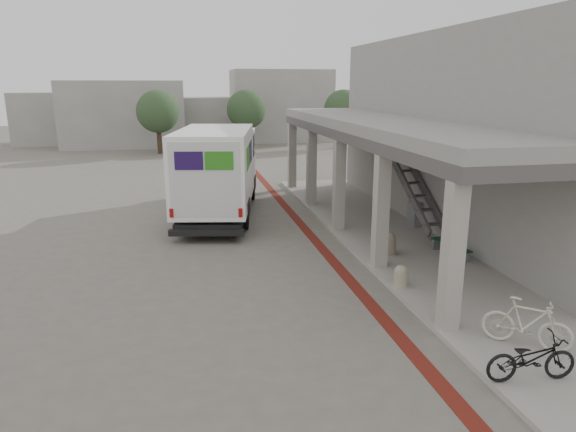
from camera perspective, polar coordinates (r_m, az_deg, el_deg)
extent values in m
plane|color=#615B53|center=(14.16, 2.74, -7.15)|extent=(120.00, 120.00, 0.00)
cube|color=maroon|center=(16.21, 4.42, -4.31)|extent=(0.35, 40.00, 0.01)
cube|color=gray|center=(15.56, 17.23, -5.54)|extent=(4.40, 28.00, 0.12)
cube|color=gray|center=(20.34, 20.26, 8.75)|extent=(4.30, 17.00, 7.00)
cube|color=#4D4A48|center=(18.65, 10.28, 8.96)|extent=(3.40, 16.90, 0.35)
cube|color=gray|center=(18.62, 10.33, 10.03)|extent=(3.40, 16.90, 0.35)
cube|color=gray|center=(47.04, -17.67, 10.78)|extent=(10.00, 6.00, 5.50)
cube|color=gray|center=(50.89, -9.18, 10.64)|extent=(8.00, 6.00, 4.00)
cube|color=gray|center=(49.66, -0.85, 12.18)|extent=(9.00, 6.00, 6.50)
cube|color=gray|center=(50.96, -24.11, 9.88)|extent=(7.00, 5.00, 4.50)
cylinder|color=#38281C|center=(40.97, -14.11, 8.40)|extent=(0.36, 0.36, 2.40)
sphere|color=#283C23|center=(40.83, -14.28, 11.19)|extent=(3.20, 3.20, 3.20)
cylinder|color=#38281C|center=(43.26, -4.60, 9.08)|extent=(0.36, 0.36, 2.40)
sphere|color=#283C23|center=(43.12, -4.66, 11.72)|extent=(3.20, 3.20, 3.20)
cylinder|color=#38281C|center=(43.99, 6.09, 9.13)|extent=(0.36, 0.36, 2.40)
sphere|color=#283C23|center=(43.86, 6.16, 11.73)|extent=(3.20, 3.20, 3.20)
cube|color=black|center=(21.19, -7.61, 1.30)|extent=(3.68, 7.95, 0.33)
cube|color=white|center=(19.90, -8.09, 5.42)|extent=(3.63, 6.08, 2.85)
cube|color=white|center=(23.64, -6.98, 6.46)|extent=(2.97, 2.53, 2.52)
cube|color=white|center=(24.91, -6.64, 4.71)|extent=(2.49, 1.09, 0.88)
cube|color=black|center=(24.43, -6.81, 8.15)|extent=(2.46, 0.97, 1.15)
cube|color=black|center=(17.42, -9.05, -1.82)|extent=(2.52, 0.73, 0.20)
cube|color=#230F48|center=(20.79, -11.52, 7.02)|extent=(0.31, 1.51, 0.82)
cube|color=#2D831C|center=(19.19, -12.39, 6.38)|extent=(0.31, 1.51, 0.82)
cube|color=#230F48|center=(17.06, -10.98, 6.04)|extent=(0.92, 0.20, 0.60)
cube|color=#2D831C|center=(16.92, -7.67, 6.10)|extent=(0.92, 0.20, 0.60)
cylinder|color=black|center=(24.08, -9.58, 2.95)|extent=(0.48, 1.02, 0.98)
cylinder|color=black|center=(23.85, -4.10, 3.00)|extent=(0.48, 1.02, 0.98)
cylinder|color=black|center=(19.24, -11.74, -0.05)|extent=(0.48, 1.02, 0.98)
cylinder|color=black|center=(18.95, -4.90, -0.02)|extent=(0.48, 1.02, 0.98)
cube|color=gray|center=(15.92, 19.02, -4.37)|extent=(0.35, 0.12, 0.34)
cube|color=gray|center=(16.93, 16.26, -3.04)|extent=(0.35, 0.12, 0.34)
cube|color=#113421|center=(16.29, 17.29, -3.11)|extent=(0.31, 1.61, 0.04)
cube|color=#113421|center=(16.36, 17.65, -3.06)|extent=(0.31, 1.61, 0.04)
cube|color=#113421|center=(16.43, 18.00, -3.01)|extent=(0.31, 1.61, 0.04)
cylinder|color=gray|center=(13.77, 12.43, -6.78)|extent=(0.36, 0.36, 0.36)
sphere|color=gray|center=(13.71, 12.47, -6.07)|extent=(0.36, 0.36, 0.36)
cylinder|color=gray|center=(16.16, 11.10, -3.33)|extent=(0.46, 0.46, 0.46)
sphere|color=gray|center=(16.10, 11.14, -2.55)|extent=(0.46, 0.46, 0.46)
cube|color=gray|center=(19.48, 13.99, 0.22)|extent=(0.46, 0.58, 0.89)
imported|color=black|center=(10.25, 25.41, -14.08)|extent=(1.68, 0.72, 0.86)
imported|color=beige|center=(11.36, 25.02, -10.74)|extent=(1.60, 1.48, 1.02)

